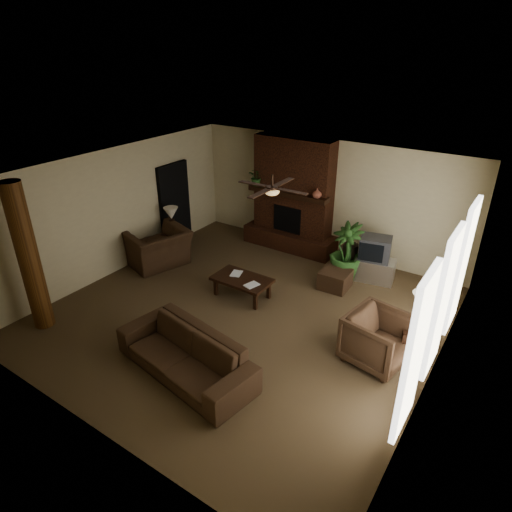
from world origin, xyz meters
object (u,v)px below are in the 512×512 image
Objects in this scene: sofa at (185,348)px; side_table_right at (416,342)px; log_column at (29,258)px; coffee_table at (242,281)px; lamp_left at (171,215)px; armchair_left at (157,242)px; floor_plant at (345,263)px; armchair_right at (378,337)px; side_table_left at (175,242)px; tv_stand at (375,270)px; ottoman at (335,279)px; floor_vase at (350,255)px; lamp_right at (422,304)px.

side_table_right is at bearing 49.29° from sofa.
log_column is at bearing -154.05° from side_table_right.
lamp_left reaches higher than coffee_table.
armchair_left is (-3.10, 2.50, 0.10)m from sofa.
floor_plant is at bearing 53.11° from coffee_table.
armchair_left is at bearing 89.36° from log_column.
armchair_right reaches higher than side_table_right.
armchair_left is at bearing -77.79° from lamp_left.
armchair_left is 4.37m from floor_plant.
floor_plant is at bearing 15.86° from lamp_left.
log_column is 3.89m from side_table_left.
lamp_left is at bearing 163.78° from coffee_table.
tv_stand is at bearing 25.53° from floor_plant.
sofa is 3.81× the size of lamp_left.
side_table_right is at bearing -32.72° from ottoman.
armchair_left is 5.58m from armchair_right.
lamp_left is at bearing -150.77° from armchair_left.
log_column is 6.00m from ottoman.
sofa is at bearing -140.01° from side_table_right.
floor_vase is (-1.63, 2.68, -0.06)m from armchair_right.
coffee_table is 2.66m from floor_vase.
floor_vase is 3.06m from side_table_right.
lamp_right reaches higher than floor_plant.
coffee_table is (2.50, -0.09, -0.21)m from armchair_left.
tv_stand is at bearing -2.74° from floor_vase.
sofa is 1.90× the size of floor_plant.
coffee_table is 2.83m from lamp_left.
floor_plant is 2.37× the size of side_table_left.
side_table_right reaches higher than coffee_table.
log_column is 4.31× the size of lamp_left.
armchair_right reaches higher than floor_plant.
log_column is 3.30m from sofa.
floor_vase is at bearing 89.32° from sofa.
armchair_left is at bearing 179.75° from side_table_right.
armchair_right is at bearing 23.78° from log_column.
armchair_right is 2.85m from tv_stand.
ottoman is at bearing 147.80° from lamp_right.
tv_stand is (1.44, 4.63, -0.23)m from sofa.
log_column reaches higher than armchair_right.
floor_plant is at bearing 138.34° from side_table_right.
lamp_left is (-3.25, 3.18, 0.52)m from sofa.
side_table_right is at bearing -41.66° from floor_plant.
lamp_right is at bearing 50.11° from sofa.
log_column is 4.31× the size of lamp_right.
lamp_left reaches higher than side_table_left.
log_column reaches higher than armchair_left.
side_table_left is at bearing -173.35° from tv_stand.
tv_stand is (4.58, 5.12, -1.15)m from log_column.
side_table_left is 6.25m from lamp_right.
ottoman is (4.00, 4.31, -1.20)m from log_column.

